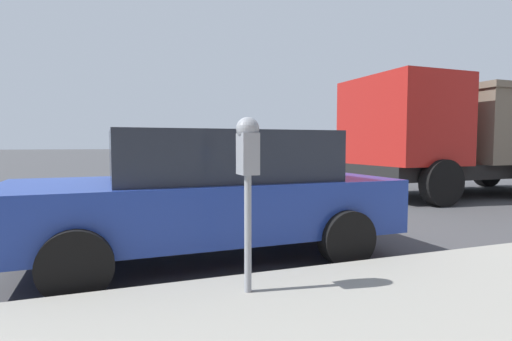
{
  "coord_description": "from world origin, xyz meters",
  "views": [
    {
      "loc": [
        -5.72,
        1.14,
        1.37
      ],
      "look_at": [
        -2.09,
        -0.18,
        1.12
      ],
      "focal_mm": 28.0,
      "sensor_mm": 36.0,
      "label": 1
    }
  ],
  "objects": [
    {
      "name": "ground_plane",
      "position": [
        0.0,
        0.0,
        0.0
      ],
      "size": [
        220.0,
        220.0,
        0.0
      ],
      "primitive_type": "plane",
      "color": "#424244"
    },
    {
      "name": "dump_truck",
      "position": [
        2.47,
        -8.04,
        1.67
      ],
      "size": [
        3.08,
        6.81,
        3.0
      ],
      "rotation": [
        0.0,
        0.0,
        0.02
      ],
      "color": "black",
      "rests_on": "ground_plane"
    },
    {
      "name": "car_blue",
      "position": [
        -1.04,
        0.03,
        0.8
      ],
      "size": [
        2.11,
        4.48,
        1.53
      ],
      "rotation": [
        0.0,
        0.0,
        0.01
      ],
      "color": "navy",
      "rests_on": "ground_plane"
    },
    {
      "name": "parking_meter",
      "position": [
        -2.64,
        0.1,
        1.25
      ],
      "size": [
        0.21,
        0.19,
        1.45
      ],
      "color": "gray",
      "rests_on": "sidewalk"
    }
  ]
}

